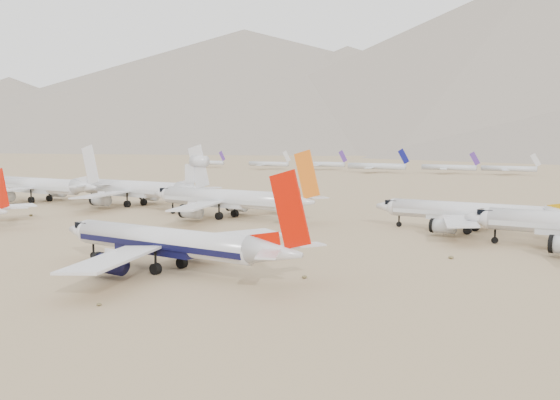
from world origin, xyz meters
TOP-DOWN VIEW (x-y plane):
  - ground at (0.00, 0.00)m, footprint 7000.00×7000.00m
  - main_airliner at (3.48, -6.47)m, footprint 50.13×48.96m
  - row2_gold_tail at (31.66, 66.10)m, footprint 48.52×47.45m
  - row2_orange_tail at (-33.92, 55.07)m, footprint 54.97×53.77m
  - row2_white_trijet at (-79.30, 63.61)m, footprint 58.65×57.32m
  - row2_white_twin at (-119.25, 54.62)m, footprint 57.79×56.55m

SIDE VIEW (x-z plane):
  - ground at x=0.00m, z-range 0.00..0.00m
  - row2_gold_tail at x=31.66m, z-range -3.81..13.47m
  - main_airliner at x=3.48m, z-range -3.98..13.71m
  - row2_orange_tail at x=-33.92m, z-range -4.30..15.31m
  - row2_white_twin at x=-119.25m, z-range -4.51..16.14m
  - row2_white_trijet at x=-79.30m, z-range -4.37..16.41m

